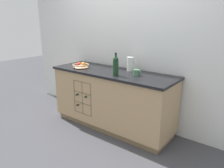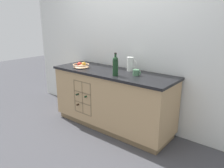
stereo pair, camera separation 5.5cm
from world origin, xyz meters
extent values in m
plane|color=#424247|center=(0.00, 0.00, 0.00)|extent=(14.00, 14.00, 0.00)
cube|color=silver|center=(0.00, 0.37, 1.27)|extent=(4.40, 0.06, 2.55)
cube|color=olive|center=(0.00, 0.00, 0.04)|extent=(1.85, 0.55, 0.09)
cube|color=tan|center=(0.00, 0.00, 0.47)|extent=(1.91, 0.61, 0.77)
cube|color=black|center=(0.00, 0.00, 0.88)|extent=(1.95, 0.65, 0.03)
cube|color=olive|center=(-0.33, -0.20, 0.48)|extent=(0.35, 0.01, 0.51)
cube|color=olive|center=(-0.51, -0.26, 0.48)|extent=(0.02, 0.10, 0.51)
cube|color=olive|center=(-0.16, -0.26, 0.48)|extent=(0.02, 0.10, 0.51)
cube|color=olive|center=(-0.33, -0.26, 0.23)|extent=(0.35, 0.10, 0.02)
cube|color=olive|center=(-0.33, -0.26, 0.40)|extent=(0.35, 0.10, 0.02)
cube|color=olive|center=(-0.33, -0.26, 0.57)|extent=(0.35, 0.10, 0.02)
cube|color=olive|center=(-0.33, -0.26, 0.74)|extent=(0.35, 0.10, 0.02)
cube|color=olive|center=(-0.33, -0.26, 0.48)|extent=(0.02, 0.10, 0.51)
cylinder|color=black|center=(-0.42, -0.16, 0.36)|extent=(0.07, 0.20, 0.07)
cylinder|color=black|center=(-0.42, -0.30, 0.36)|extent=(0.03, 0.08, 0.03)
cylinder|color=black|center=(-0.42, -0.15, 0.53)|extent=(0.07, 0.21, 0.07)
cylinder|color=black|center=(-0.42, -0.30, 0.53)|extent=(0.03, 0.09, 0.03)
cylinder|color=#19381E|center=(-0.25, -0.14, 0.53)|extent=(0.07, 0.21, 0.07)
cylinder|color=#19381E|center=(-0.25, -0.29, 0.53)|extent=(0.03, 0.09, 0.03)
cylinder|color=tan|center=(-0.55, -0.10, 0.90)|extent=(0.12, 0.12, 0.01)
cone|color=tan|center=(-0.55, -0.10, 0.93)|extent=(0.24, 0.24, 0.05)
torus|color=tan|center=(-0.55, -0.10, 0.94)|extent=(0.26, 0.26, 0.02)
sphere|color=red|center=(-0.58, -0.10, 0.94)|extent=(0.08, 0.08, 0.08)
sphere|color=gold|center=(-0.54, -0.06, 0.94)|extent=(0.08, 0.08, 0.08)
cylinder|color=silver|center=(0.20, 0.19, 1.00)|extent=(0.10, 0.10, 0.21)
torus|color=silver|center=(0.20, 0.19, 1.10)|extent=(0.11, 0.11, 0.01)
torus|color=silver|center=(0.25, 0.19, 1.01)|extent=(0.11, 0.01, 0.11)
cylinder|color=#4C7A56|center=(0.41, 0.01, 0.93)|extent=(0.09, 0.09, 0.08)
torus|color=#4C7A56|center=(0.46, 0.01, 0.94)|extent=(0.06, 0.01, 0.06)
cylinder|color=#19381E|center=(0.20, -0.17, 1.00)|extent=(0.08, 0.08, 0.21)
sphere|color=#19381E|center=(0.20, -0.17, 1.12)|extent=(0.07, 0.07, 0.07)
cylinder|color=#19381E|center=(0.20, -0.17, 1.15)|extent=(0.03, 0.03, 0.09)
cylinder|color=black|center=(0.20, -0.17, 1.20)|extent=(0.03, 0.03, 0.01)
camera|label=1|loc=(1.93, -2.49, 1.63)|focal=35.00mm
camera|label=2|loc=(1.97, -2.46, 1.63)|focal=35.00mm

